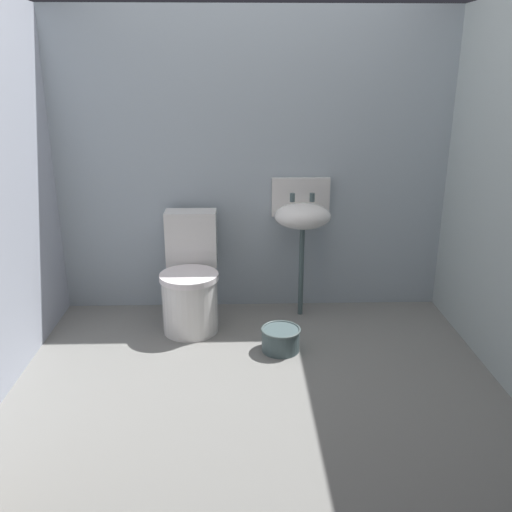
{
  "coord_description": "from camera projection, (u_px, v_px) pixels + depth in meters",
  "views": [
    {
      "loc": [
        -0.09,
        -2.72,
        1.73
      ],
      "look_at": [
        0.0,
        0.3,
        0.7
      ],
      "focal_mm": 38.59,
      "sensor_mm": 36.0,
      "label": 1
    }
  ],
  "objects": [
    {
      "name": "ground_plane",
      "position": [
        258.0,
        395.0,
        3.15
      ],
      "size": [
        3.21,
        2.79,
        0.08
      ],
      "primitive_type": "cube",
      "color": "slate"
    },
    {
      "name": "wall_back",
      "position": [
        252.0,
        165.0,
        3.97
      ],
      "size": [
        3.21,
        0.1,
        2.13
      ],
      "primitive_type": "cube",
      "color": "#A0ACB6",
      "rests_on": "ground"
    },
    {
      "name": "toilet_near_wall",
      "position": [
        190.0,
        283.0,
        3.82
      ],
      "size": [
        0.4,
        0.59,
        0.78
      ],
      "rotation": [
        0.0,
        0.0,
        3.14
      ],
      "color": "silver",
      "rests_on": "ground"
    },
    {
      "name": "sink",
      "position": [
        302.0,
        215.0,
        3.88
      ],
      "size": [
        0.42,
        0.35,
        0.99
      ],
      "color": "#445658",
      "rests_on": "ground"
    },
    {
      "name": "bucket",
      "position": [
        281.0,
        339.0,
        3.54
      ],
      "size": [
        0.26,
        0.26,
        0.16
      ],
      "color": "#445658",
      "rests_on": "ground"
    }
  ]
}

